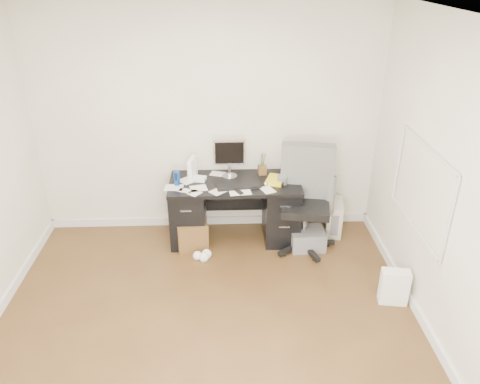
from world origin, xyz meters
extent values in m
plane|color=#462E16|center=(0.00, 0.00, 0.00)|extent=(4.00, 4.00, 0.00)
cube|color=beige|center=(0.00, 2.00, 1.35)|extent=(4.00, 0.02, 2.70)
cube|color=beige|center=(2.00, 0.00, 1.35)|extent=(0.02, 4.00, 2.70)
cube|color=white|center=(0.00, 0.00, 2.70)|extent=(4.00, 4.00, 0.02)
cube|color=silver|center=(0.00, 1.99, 0.05)|extent=(4.00, 0.03, 0.10)
cube|color=silver|center=(1.99, 0.00, 0.05)|extent=(0.03, 4.00, 0.10)
cube|color=black|center=(0.30, 1.65, 0.73)|extent=(1.50, 0.70, 0.04)
cube|color=black|center=(-0.25, 1.65, 0.35)|extent=(0.40, 0.60, 0.71)
cube|color=black|center=(0.85, 1.65, 0.35)|extent=(0.40, 0.60, 0.71)
cube|color=black|center=(0.30, 1.98, 0.45)|extent=(0.70, 0.03, 0.51)
cube|color=black|center=(0.34, 1.51, 0.76)|extent=(0.51, 0.24, 0.03)
sphere|color=#A9A9AE|center=(0.64, 1.52, 0.78)|extent=(0.05, 0.05, 0.05)
cylinder|color=#163D97|center=(-0.35, 1.60, 0.83)|extent=(0.08, 0.08, 0.16)
cube|color=white|center=(-0.18, 1.76, 0.88)|extent=(0.15, 0.24, 0.26)
cube|color=#986D49|center=(0.99, 1.76, 0.89)|extent=(0.19, 0.27, 0.29)
cube|color=yellow|center=(0.77, 1.63, 0.77)|extent=(0.28, 0.31, 0.05)
cube|color=beige|center=(1.52, 1.75, 0.20)|extent=(0.25, 0.43, 0.41)
cube|color=white|center=(1.82, 0.40, 0.18)|extent=(0.30, 0.23, 0.37)
cube|color=#473215|center=(-0.22, 1.49, 0.17)|extent=(0.41, 0.41, 0.34)
cube|color=slate|center=(1.13, 1.41, 0.11)|extent=(0.40, 0.34, 0.23)
camera|label=1|loc=(0.17, -3.18, 3.06)|focal=35.00mm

